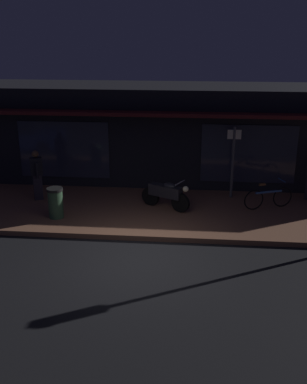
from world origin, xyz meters
TOP-DOWN VIEW (x-y plane):
  - ground_plane at (0.00, 0.00)m, footprint 60.00×60.00m
  - sidewalk_slab at (0.00, 3.00)m, footprint 18.00×4.00m
  - storefront_building at (0.00, 6.39)m, footprint 18.00×3.30m
  - motorcycle at (0.53, 3.13)m, footprint 1.57×0.93m
  - bicycle_parked at (3.73, 3.45)m, footprint 1.57×0.66m
  - person_photographer at (-3.75, 3.57)m, footprint 0.44×0.59m
  - sign_post at (2.64, 4.38)m, footprint 0.44×0.09m
  - trash_bin at (-2.71, 2.10)m, footprint 0.48×0.48m

SIDE VIEW (x-z plane):
  - ground_plane at x=0.00m, z-range 0.00..0.00m
  - sidewalk_slab at x=0.00m, z-range 0.00..0.15m
  - bicycle_parked at x=3.73m, z-range 0.05..0.96m
  - trash_bin at x=-2.71m, z-range 0.16..1.09m
  - motorcycle at x=0.53m, z-range 0.16..1.13m
  - person_photographer at x=-3.75m, z-range 0.19..1.86m
  - sign_post at x=2.64m, z-range 0.31..2.71m
  - storefront_building at x=0.00m, z-range 0.00..3.60m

